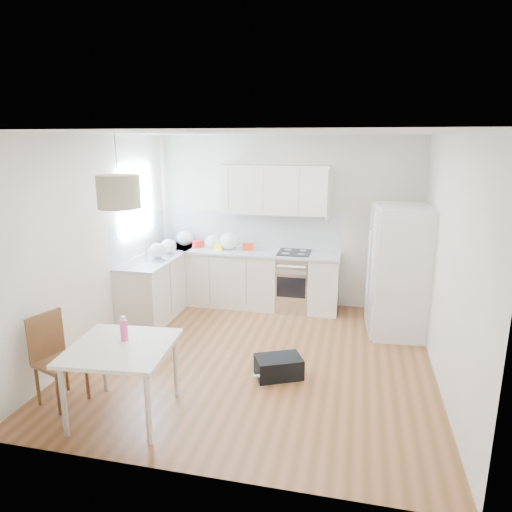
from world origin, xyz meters
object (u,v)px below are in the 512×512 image
at_px(refrigerator, 400,271).
at_px(dining_table, 121,353).
at_px(gym_bag, 279,367).
at_px(dining_chair, 60,360).

relative_size(refrigerator, dining_table, 1.76).
bearing_deg(dining_table, gym_bag, 33.89).
bearing_deg(dining_table, refrigerator, 39.71).
bearing_deg(gym_bag, dining_table, -166.34).
bearing_deg(refrigerator, dining_table, -139.77).
height_order(dining_table, dining_chair, dining_chair).
relative_size(refrigerator, gym_bag, 3.48).
distance_m(refrigerator, dining_chair, 4.35).
bearing_deg(dining_chair, dining_table, 13.92).
xyz_separation_m(refrigerator, dining_table, (-2.72, -2.68, -0.23)).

